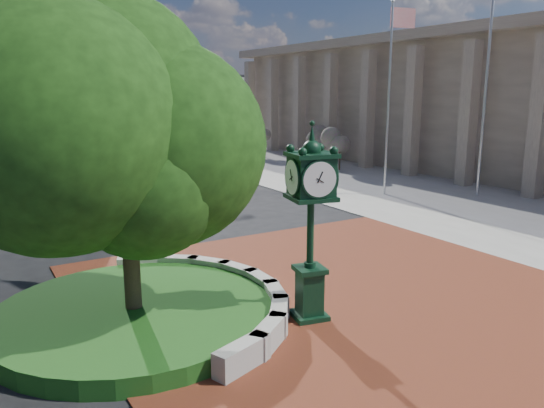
{
  "coord_description": "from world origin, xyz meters",
  "views": [
    {
      "loc": [
        -8.03,
        -10.91,
        5.04
      ],
      "look_at": [
        -0.55,
        1.5,
        1.94
      ],
      "focal_mm": 35.0,
      "sensor_mm": 36.0,
      "label": 1
    }
  ],
  "objects_px": {
    "post_clock": "(311,216)",
    "street_lamp_near": "(133,88)",
    "street_lamp_far": "(52,83)",
    "flagpole_b": "(487,75)",
    "flagpole_a": "(389,98)",
    "parked_car": "(66,144)"
  },
  "relations": [
    {
      "from": "street_lamp_near",
      "to": "flagpole_a",
      "type": "bearing_deg",
      "value": -72.29
    },
    {
      "from": "flagpole_b",
      "to": "parked_car",
      "type": "bearing_deg",
      "value": 115.61
    },
    {
      "from": "post_clock",
      "to": "street_lamp_far",
      "type": "xyz_separation_m",
      "value": [
        1.91,
        43.93,
        3.35
      ]
    },
    {
      "from": "flagpole_a",
      "to": "flagpole_b",
      "type": "height_order",
      "value": "flagpole_b"
    },
    {
      "from": "flagpole_b",
      "to": "street_lamp_far",
      "type": "bearing_deg",
      "value": 110.09
    },
    {
      "from": "parked_car",
      "to": "flagpole_b",
      "type": "xyz_separation_m",
      "value": [
        13.82,
        -28.82,
        4.93
      ]
    },
    {
      "from": "post_clock",
      "to": "street_lamp_near",
      "type": "height_order",
      "value": "street_lamp_near"
    },
    {
      "from": "post_clock",
      "to": "flagpole_b",
      "type": "height_order",
      "value": "flagpole_b"
    },
    {
      "from": "flagpole_a",
      "to": "flagpole_b",
      "type": "xyz_separation_m",
      "value": [
        3.65,
        -2.6,
        1.08
      ]
    },
    {
      "from": "street_lamp_near",
      "to": "flagpole_b",
      "type": "bearing_deg",
      "value": -66.03
    },
    {
      "from": "street_lamp_near",
      "to": "street_lamp_far",
      "type": "height_order",
      "value": "street_lamp_far"
    },
    {
      "from": "post_clock",
      "to": "parked_car",
      "type": "relative_size",
      "value": 0.88
    },
    {
      "from": "post_clock",
      "to": "flagpole_a",
      "type": "distance_m",
      "value": 15.54
    },
    {
      "from": "street_lamp_near",
      "to": "street_lamp_far",
      "type": "relative_size",
      "value": 0.91
    },
    {
      "from": "street_lamp_near",
      "to": "parked_car",
      "type": "bearing_deg",
      "value": 121.1
    },
    {
      "from": "parked_car",
      "to": "flagpole_a",
      "type": "bearing_deg",
      "value": -85.82
    },
    {
      "from": "parked_car",
      "to": "flagpole_b",
      "type": "relative_size",
      "value": 0.44
    },
    {
      "from": "post_clock",
      "to": "flagpole_b",
      "type": "bearing_deg",
      "value": 26.09
    },
    {
      "from": "flagpole_a",
      "to": "street_lamp_near",
      "type": "relative_size",
      "value": 1.02
    },
    {
      "from": "parked_car",
      "to": "street_lamp_near",
      "type": "height_order",
      "value": "street_lamp_near"
    },
    {
      "from": "parked_car",
      "to": "street_lamp_near",
      "type": "relative_size",
      "value": 0.56
    },
    {
      "from": "flagpole_a",
      "to": "street_lamp_near",
      "type": "distance_m",
      "value": 20.89
    }
  ]
}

